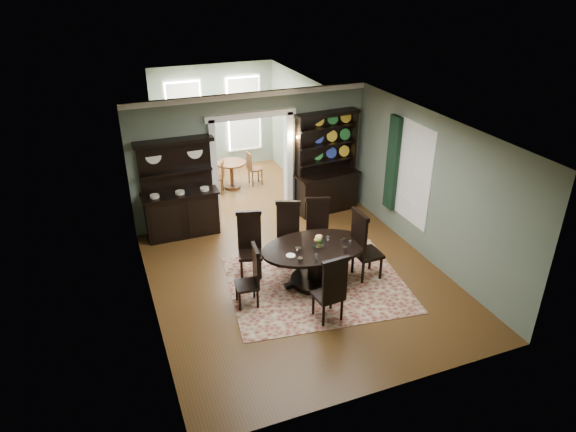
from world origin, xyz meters
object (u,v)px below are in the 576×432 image
dining_table (315,258)px  welsh_dresser (326,176)px  sideboard (180,203)px  parlor_table (232,171)px

dining_table → welsh_dresser: welsh_dresser is taller
sideboard → welsh_dresser: bearing=-0.3°
sideboard → parlor_table: 2.75m
dining_table → parlor_table: dining_table is taller
dining_table → welsh_dresser: (1.56, 2.86, 0.32)m
sideboard → parlor_table: size_ratio=2.77×
welsh_dresser → parlor_table: welsh_dresser is taller
dining_table → sideboard: 3.48m
dining_table → welsh_dresser: size_ratio=0.85×
sideboard → parlor_table: sideboard is taller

